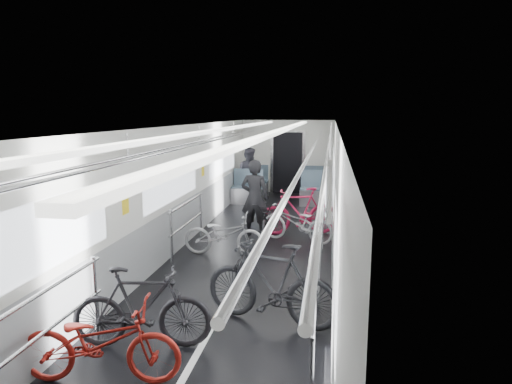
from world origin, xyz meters
TOP-DOWN VIEW (x-y plane):
  - car_shell at (0.00, 1.78)m, footprint 3.02×14.01m
  - bike_left_near at (-0.78, -4.14)m, footprint 1.66×0.76m
  - bike_left_mid at (-0.65, -3.43)m, footprint 1.64×0.68m
  - bike_left_far at (-0.53, 0.06)m, footprint 1.52×0.55m
  - bike_right_near at (0.71, -2.59)m, footprint 1.85×0.94m
  - bike_right_mid at (0.75, 1.15)m, footprint 1.64×0.98m
  - bike_right_far at (0.76, 1.75)m, footprint 1.80×0.96m
  - bike_aisle at (0.08, 1.37)m, footprint 0.65×1.57m
  - person_standing at (-0.18, 1.47)m, footprint 0.64×0.45m
  - person_seated at (-1.04, 5.50)m, footprint 0.94×0.84m

SIDE VIEW (x-z plane):
  - bike_left_far at x=-0.53m, z-range 0.00..0.80m
  - bike_aisle at x=0.08m, z-range 0.00..0.80m
  - bike_right_mid at x=0.75m, z-range 0.00..0.82m
  - bike_left_near at x=-0.78m, z-range 0.00..0.84m
  - bike_left_mid at x=-0.65m, z-range 0.00..0.95m
  - bike_right_far at x=0.76m, z-range 0.00..1.04m
  - bike_right_near at x=0.71m, z-range 0.00..1.07m
  - person_seated at x=-1.04m, z-range 0.00..1.61m
  - person_standing at x=-0.18m, z-range 0.00..1.67m
  - car_shell at x=0.00m, z-range -0.08..2.33m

